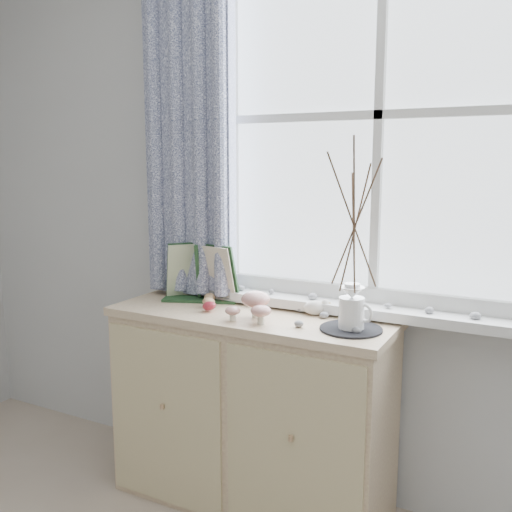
# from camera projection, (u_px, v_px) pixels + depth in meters

# --- Properties ---
(sideboard) EXTENTS (1.20, 0.45, 0.85)m
(sideboard) POSITION_uv_depth(u_px,v_px,m) (251.00, 409.00, 2.43)
(sideboard) COLOR beige
(sideboard) RESTS_ON ground
(botanical_book) EXTENTS (0.41, 0.26, 0.27)m
(botanical_book) POSITION_uv_depth(u_px,v_px,m) (196.00, 273.00, 2.51)
(botanical_book) COLOR #1D3C1F
(botanical_book) RESTS_ON sideboard
(toadstool_cluster) EXTENTS (0.19, 0.17, 0.11)m
(toadstool_cluster) POSITION_uv_depth(u_px,v_px,m) (254.00, 304.00, 2.25)
(toadstool_cluster) COLOR beige
(toadstool_cluster) RESTS_ON sideboard
(wooden_eggs) EXTENTS (0.13, 0.17, 0.06)m
(wooden_eggs) POSITION_uv_depth(u_px,v_px,m) (209.00, 302.00, 2.45)
(wooden_eggs) COLOR tan
(wooden_eggs) RESTS_ON sideboard
(songbird_figurine) EXTENTS (0.14, 0.10, 0.07)m
(songbird_figurine) POSITION_uv_depth(u_px,v_px,m) (315.00, 307.00, 2.32)
(songbird_figurine) COLOR white
(songbird_figurine) RESTS_ON sideboard
(crocheted_doily) EXTENTS (0.23, 0.23, 0.01)m
(crocheted_doily) POSITION_uv_depth(u_px,v_px,m) (351.00, 329.00, 2.12)
(crocheted_doily) COLOR black
(crocheted_doily) RESTS_ON sideboard
(twig_pitcher) EXTENTS (0.34, 0.34, 0.72)m
(twig_pitcher) POSITION_uv_depth(u_px,v_px,m) (354.00, 220.00, 2.06)
(twig_pitcher) COLOR white
(twig_pitcher) RESTS_ON crocheted_doily
(sideboard_pebbles) EXTENTS (0.34, 0.23, 0.03)m
(sideboard_pebbles) POSITION_uv_depth(u_px,v_px,m) (319.00, 319.00, 2.22)
(sideboard_pebbles) COLOR #97989A
(sideboard_pebbles) RESTS_ON sideboard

